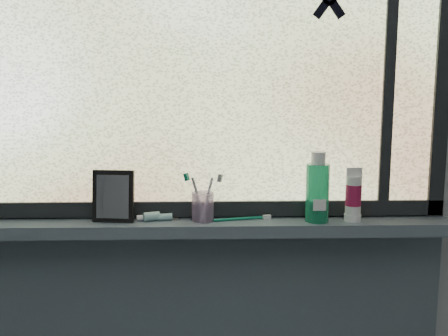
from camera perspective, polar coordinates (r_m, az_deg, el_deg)
name	(u,v)px	position (r m, az deg, el deg)	size (l,w,h in m)	color
wall_back	(202,147)	(1.65, -2.51, 2.37)	(3.00, 0.01, 2.50)	#9EA3A8
windowsill	(202,227)	(1.62, -2.49, -6.74)	(1.62, 0.14, 0.04)	#4B5864
window_pane	(201,60)	(1.62, -2.59, 12.18)	(1.50, 0.01, 1.00)	silver
frame_bottom	(202,208)	(1.66, -2.48, -4.63)	(1.60, 0.03, 0.05)	black
frame_right	(443,61)	(1.78, 23.77, 11.15)	(0.05, 0.03, 1.10)	black
frame_mullion	(389,61)	(1.71, 18.36, 11.57)	(0.04, 0.03, 1.00)	black
vanity_mirror	(113,196)	(1.63, -12.54, -3.15)	(0.13, 0.07, 0.17)	black
toothpaste_tube	(157,216)	(1.63, -7.68, -5.50)	(0.16, 0.03, 0.03)	white
toothbrush_cup	(203,207)	(1.61, -2.45, -4.44)	(0.07, 0.07, 0.09)	#D1A9DF
toothbrush_lying	(239,218)	(1.62, 1.69, -5.74)	(0.21, 0.02, 0.01)	#0C6D51
mouthwash_bottle	(318,187)	(1.61, 10.64, -2.14)	(0.07, 0.07, 0.19)	#1FA16C
cream_tube	(353,193)	(1.65, 14.58, -2.74)	(0.05, 0.05, 0.12)	silver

